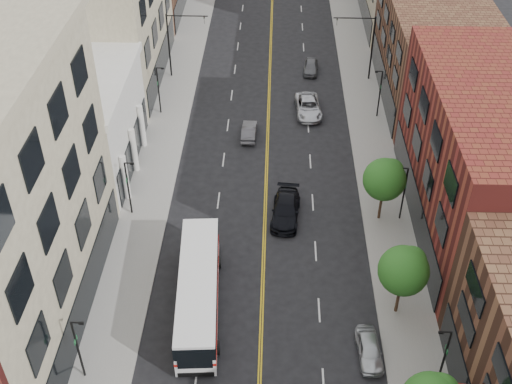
# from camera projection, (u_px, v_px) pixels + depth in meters

# --- Properties ---
(sidewalk_left) EXTENTS (4.00, 110.00, 0.15)m
(sidewalk_left) POSITION_uv_depth(u_px,v_px,m) (164.00, 140.00, 61.61)
(sidewalk_left) COLOR gray
(sidewalk_left) RESTS_ON ground
(sidewalk_right) EXTENTS (4.00, 110.00, 0.15)m
(sidewalk_right) POSITION_uv_depth(u_px,v_px,m) (372.00, 144.00, 61.10)
(sidewalk_right) COLOR gray
(sidewalk_right) RESTS_ON ground
(bldg_l_white) EXTENTS (10.00, 14.00, 8.00)m
(bldg_l_white) POSITION_uv_depth(u_px,v_px,m) (74.00, 126.00, 56.23)
(bldg_l_white) COLOR silver
(bldg_l_white) RESTS_ON ground
(bldg_r_mid) EXTENTS (10.00, 22.00, 12.00)m
(bldg_r_mid) POSITION_uv_depth(u_px,v_px,m) (489.00, 161.00, 48.61)
(bldg_r_mid) COLOR maroon
(bldg_r_mid) RESTS_ON ground
(bldg_r_far_a) EXTENTS (10.00, 20.00, 10.00)m
(bldg_r_far_a) POSITION_uv_depth(u_px,v_px,m) (435.00, 51.00, 65.76)
(bldg_r_far_a) COLOR #512E20
(bldg_r_far_a) RESTS_ON ground
(tree_r_2) EXTENTS (3.40, 3.40, 5.59)m
(tree_r_2) POSITION_uv_depth(u_px,v_px,m) (405.00, 269.00, 42.14)
(tree_r_2) COLOR black
(tree_r_2) RESTS_ON sidewalk_right
(tree_r_3) EXTENTS (3.40, 3.40, 5.59)m
(tree_r_3) POSITION_uv_depth(u_px,v_px,m) (386.00, 178.00, 50.01)
(tree_r_3) COLOR black
(tree_r_3) RESTS_ON sidewalk_right
(lamp_l_1) EXTENTS (0.81, 0.55, 5.05)m
(lamp_l_1) POSITION_uv_depth(u_px,v_px,m) (78.00, 346.00, 38.59)
(lamp_l_1) COLOR black
(lamp_l_1) RESTS_ON sidewalk_left
(lamp_l_2) EXTENTS (0.81, 0.55, 5.05)m
(lamp_l_2) POSITION_uv_depth(u_px,v_px,m) (128.00, 185.00, 51.19)
(lamp_l_2) COLOR black
(lamp_l_2) RESTS_ON sidewalk_left
(lamp_l_3) EXTENTS (0.81, 0.55, 5.05)m
(lamp_l_3) POSITION_uv_depth(u_px,v_px,m) (159.00, 88.00, 63.79)
(lamp_l_3) COLOR black
(lamp_l_3) RESTS_ON sidewalk_left
(lamp_r_1) EXTENTS (0.81, 0.55, 5.05)m
(lamp_r_1) POSITION_uv_depth(u_px,v_px,m) (444.00, 356.00, 38.03)
(lamp_r_1) COLOR black
(lamp_r_1) RESTS_ON sidewalk_right
(lamp_r_2) EXTENTS (0.81, 0.55, 5.05)m
(lamp_r_2) POSITION_uv_depth(u_px,v_px,m) (404.00, 191.00, 50.63)
(lamp_r_2) COLOR black
(lamp_r_2) RESTS_ON sidewalk_right
(lamp_r_3) EXTENTS (0.81, 0.55, 5.05)m
(lamp_r_3) POSITION_uv_depth(u_px,v_px,m) (380.00, 91.00, 63.23)
(lamp_r_3) COLOR black
(lamp_r_3) RESTS_ON sidewalk_right
(signal_mast_left) EXTENTS (4.49, 0.18, 7.20)m
(signal_mast_left) POSITION_uv_depth(u_px,v_px,m) (175.00, 38.00, 69.04)
(signal_mast_left) COLOR black
(signal_mast_left) RESTS_ON sidewalk_left
(signal_mast_right) EXTENTS (4.49, 0.18, 7.20)m
(signal_mast_right) POSITION_uv_depth(u_px,v_px,m) (366.00, 41.00, 68.51)
(signal_mast_right) COLOR black
(signal_mast_right) RESTS_ON sidewalk_right
(city_bus) EXTENTS (3.48, 12.11, 3.08)m
(city_bus) POSITION_uv_depth(u_px,v_px,m) (198.00, 289.00, 43.87)
(city_bus) COLOR white
(city_bus) RESTS_ON ground
(car_parked_far) EXTENTS (1.75, 3.88, 1.29)m
(car_parked_far) POSITION_uv_depth(u_px,v_px,m) (369.00, 349.00, 41.28)
(car_parked_far) COLOR #B7BBBF
(car_parked_far) RESTS_ON ground
(car_lane_behind) EXTENTS (1.44, 3.90, 1.28)m
(car_lane_behind) POSITION_uv_depth(u_px,v_px,m) (249.00, 131.00, 61.81)
(car_lane_behind) COLOR #4D4C51
(car_lane_behind) RESTS_ON ground
(car_lane_a) EXTENTS (2.65, 5.55, 1.56)m
(car_lane_a) POSITION_uv_depth(u_px,v_px,m) (286.00, 210.00, 52.22)
(car_lane_a) COLOR black
(car_lane_a) RESTS_ON ground
(car_lane_b) EXTENTS (2.91, 5.63, 1.52)m
(car_lane_b) POSITION_uv_depth(u_px,v_px,m) (308.00, 107.00, 65.21)
(car_lane_b) COLOR silver
(car_lane_b) RESTS_ON ground
(car_lane_c) EXTENTS (1.86, 3.94, 1.30)m
(car_lane_c) POSITION_uv_depth(u_px,v_px,m) (311.00, 67.00, 72.36)
(car_lane_c) COLOR #56575C
(car_lane_c) RESTS_ON ground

